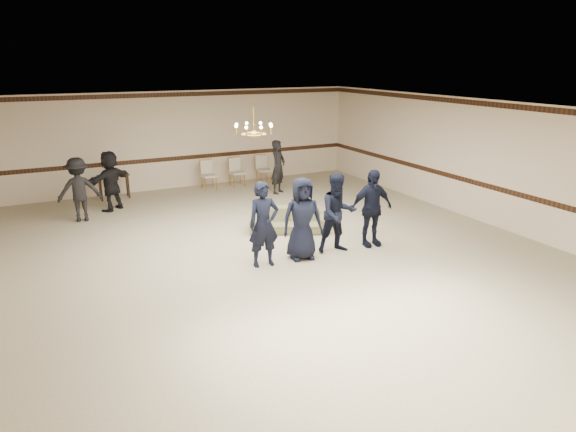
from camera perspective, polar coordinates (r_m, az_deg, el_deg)
name	(u,v)px	position (r m, az deg, el deg)	size (l,w,h in m)	color
room	(273,184)	(10.82, -1.74, 3.61)	(12.01, 14.01, 3.21)	#C4B897
chair_rail	(186,158)	(17.40, -11.48, 6.51)	(12.00, 0.02, 0.14)	#391D11
crown_molding	(182,94)	(17.15, -11.90, 13.34)	(12.00, 0.02, 0.14)	#391D11
chandelier	(254,120)	(11.50, -3.93, 10.85)	(0.94, 0.94, 0.89)	gold
boy_a	(264,225)	(10.40, -2.77, -0.97)	(0.66, 0.43, 1.81)	black
boy_b	(302,219)	(10.78, 1.61, -0.30)	(0.88, 0.57, 1.81)	black
boy_c	(338,213)	(11.21, 5.68, 0.32)	(0.88, 0.68, 1.81)	black
boy_d	(371,208)	(11.70, 9.42, 0.89)	(1.06, 0.44, 1.81)	black
settee	(290,220)	(12.69, 0.18, -0.45)	(1.99, 0.78, 0.58)	#7D7D53
adult_left	(79,190)	(14.46, -22.61, 2.77)	(1.11, 0.64, 1.72)	black
adult_mid	(111,181)	(15.22, -19.46, 3.79)	(1.60, 0.51, 1.72)	black
adult_right	(278,167)	(16.22, -1.12, 5.58)	(0.63, 0.41, 1.72)	black
banquet_chair_left	(209,175)	(16.97, -8.98, 4.59)	(0.47, 0.47, 0.97)	beige
banquet_chair_mid	(237,172)	(17.29, -5.81, 4.94)	(0.47, 0.47, 0.97)	beige
banquet_chair_right	(264,170)	(17.66, -2.77, 5.27)	(0.47, 0.47, 0.97)	beige
console_table	(114,187)	(16.57, -19.10, 3.18)	(0.92, 0.39, 0.77)	black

